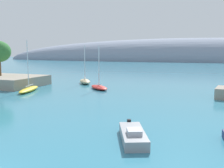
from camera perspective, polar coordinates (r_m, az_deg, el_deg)
The scene contains 6 objects.
shore_outcrop at distance 60.27m, azimuth -24.14°, elevation 0.71°, with size 18.06×12.00×2.12m, color gray.
distant_ridge at distance 210.57m, azimuth 15.82°, elevation 5.10°, with size 346.50×56.75×37.01m, color gray.
sailboat_yellow_near_shore at distance 49.20m, azimuth -18.61°, elevation -1.10°, with size 4.37×8.46×9.58m.
sailboat_sand_mid_mooring at distance 58.29m, azimuth -6.25°, elevation 0.67°, with size 5.45×6.23×8.99m.
sailboat_red_outer_mooring at distance 49.64m, azimuth -3.01°, elevation -0.65°, with size 6.25×6.34×8.52m.
motorboat_grey_alongside_breakwater at distance 21.27m, azimuth 4.84°, elevation -11.68°, with size 3.89×5.79×1.22m.
Camera 1 is at (12.01, -9.08, 7.39)m, focal length 39.67 mm.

